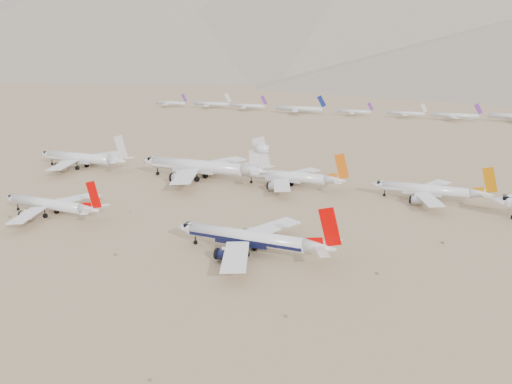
% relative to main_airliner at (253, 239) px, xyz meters
% --- Properties ---
extents(ground, '(7000.00, 7000.00, 0.00)m').
position_rel_main_airliner_xyz_m(ground, '(9.71, -1.08, -4.48)').
color(ground, '#7D6348').
rests_on(ground, ground).
extents(main_airliner, '(46.13, 45.06, 16.28)m').
position_rel_main_airliner_xyz_m(main_airliner, '(0.00, 0.00, 0.00)').
color(main_airliner, silver).
rests_on(main_airliner, ground).
extents(second_airliner, '(40.53, 39.61, 14.37)m').
position_rel_main_airliner_xyz_m(second_airliner, '(-76.66, 3.59, -0.45)').
color(second_airliner, silver).
rests_on(second_airliner, ground).
extents(row2_gold_tail, '(42.44, 41.51, 15.11)m').
position_rel_main_airliner_xyz_m(row2_gold_tail, '(40.07, 74.41, -0.25)').
color(row2_gold_tail, silver).
rests_on(row2_gold_tail, ground).
extents(row2_orange_tail, '(45.54, 44.55, 16.24)m').
position_rel_main_airliner_xyz_m(row2_orange_tail, '(-14.90, 72.39, 0.08)').
color(row2_orange_tail, silver).
rests_on(row2_orange_tail, ground).
extents(row2_white_trijet, '(60.17, 58.80, 21.32)m').
position_rel_main_airliner_xyz_m(row2_white_trijet, '(-54.18, 69.33, 1.70)').
color(row2_white_trijet, silver).
rests_on(row2_white_trijet, ground).
extents(row2_white_twin, '(50.60, 49.51, 18.08)m').
position_rel_main_airliner_xyz_m(row2_white_twin, '(-119.94, 66.32, 0.61)').
color(row2_white_twin, silver).
rests_on(row2_white_twin, ground).
extents(distant_storage_row, '(521.52, 57.06, 15.81)m').
position_rel_main_airliner_xyz_m(distant_storage_row, '(-22.47, 344.98, -0.07)').
color(distant_storage_row, silver).
rests_on(distant_storage_row, ground).
extents(mountain_range, '(7354.00, 3024.00, 470.00)m').
position_rel_main_airliner_xyz_m(mountain_range, '(79.89, 1646.93, 185.84)').
color(mountain_range, slate).
rests_on(mountain_range, ground).
extents(desert_scrub, '(261.14, 121.67, 0.66)m').
position_rel_main_airliner_xyz_m(desert_scrub, '(-5.55, -34.91, -4.18)').
color(desert_scrub, brown).
rests_on(desert_scrub, ground).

